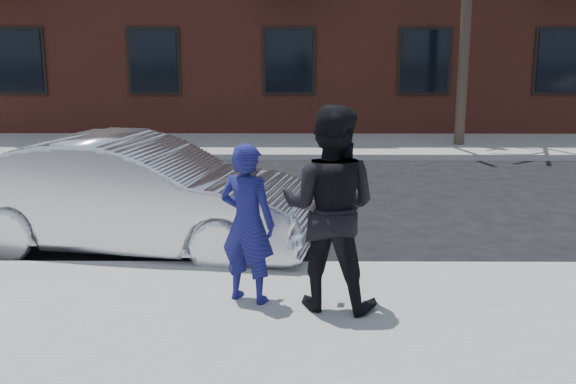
{
  "coord_description": "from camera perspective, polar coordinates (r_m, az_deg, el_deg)",
  "views": [
    {
      "loc": [
        0.21,
        -6.24,
        2.81
      ],
      "look_at": [
        0.16,
        0.4,
        1.3
      ],
      "focal_mm": 42.0,
      "sensor_mm": 36.0,
      "label": 1
    }
  ],
  "objects": [
    {
      "name": "ground",
      "position": [
        6.84,
        -1.39,
        -11.39
      ],
      "size": [
        100.0,
        100.0,
        0.0
      ],
      "primitive_type": "plane",
      "color": "black",
      "rests_on": "ground"
    },
    {
      "name": "near_sidewalk",
      "position": [
        6.59,
        -1.46,
        -11.69
      ],
      "size": [
        50.0,
        3.5,
        0.15
      ],
      "primitive_type": "cube",
      "color": "gray",
      "rests_on": "ground"
    },
    {
      "name": "near_curb",
      "position": [
        8.26,
        -1.06,
        -6.49
      ],
      "size": [
        50.0,
        0.1,
        0.15
      ],
      "primitive_type": "cube",
      "color": "#999691",
      "rests_on": "ground"
    },
    {
      "name": "far_sidewalk",
      "position": [
        17.7,
        -0.28,
        3.96
      ],
      "size": [
        50.0,
        3.5,
        0.15
      ],
      "primitive_type": "cube",
      "color": "gray",
      "rests_on": "ground"
    },
    {
      "name": "far_curb",
      "position": [
        15.93,
        -0.35,
        2.96
      ],
      "size": [
        50.0,
        0.1,
        0.15
      ],
      "primitive_type": "cube",
      "color": "#999691",
      "rests_on": "ground"
    },
    {
      "name": "silver_sedan",
      "position": [
        9.14,
        -12.77,
        -0.28
      ],
      "size": [
        4.98,
        2.5,
        1.57
      ],
      "primitive_type": "imported",
      "rotation": [
        0.0,
        0.0,
        1.39
      ],
      "color": "silver",
      "rests_on": "ground"
    },
    {
      "name": "man_hoodie",
      "position": [
        6.86,
        -3.47,
        -2.65
      ],
      "size": [
        0.72,
        0.61,
        1.66
      ],
      "rotation": [
        0.0,
        0.0,
        2.71
      ],
      "color": "navy",
      "rests_on": "near_sidewalk"
    },
    {
      "name": "man_peacoat",
      "position": [
        6.67,
        3.56,
        -1.38
      ],
      "size": [
        1.17,
        1.01,
        2.05
      ],
      "rotation": [
        0.0,
        0.0,
        2.87
      ],
      "color": "black",
      "rests_on": "near_sidewalk"
    }
  ]
}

